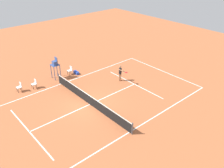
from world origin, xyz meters
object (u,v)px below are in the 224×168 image
tennis_ball (119,90)px  umpire_chair (55,65)px  courtside_chair_far (20,87)px  courtside_chair_near (34,83)px  equipment_bag (76,73)px  player_serving (120,72)px  courtside_chair_mid (70,70)px

tennis_ball → umpire_chair: bearing=27.5°
umpire_chair → courtside_chair_far: size_ratio=2.54×
courtside_chair_near → courtside_chair_far: 1.43m
umpire_chair → equipment_bag: umpire_chair is taller
umpire_chair → equipment_bag: 2.70m
umpire_chair → player_serving: bearing=-136.3°
courtside_chair_near → equipment_bag: courtside_chair_near is taller
courtside_chair_mid → courtside_chair_far: bearing=89.6°
courtside_chair_near → courtside_chair_mid: (0.31, -4.39, 0.00)m
player_serving → courtside_chair_near: (4.53, 7.57, -0.51)m
courtside_chair_near → courtside_chair_mid: bearing=-85.9°
courtside_chair_mid → courtside_chair_far: same height
equipment_bag → courtside_chair_far: bearing=86.7°
courtside_chair_near → equipment_bag: 4.97m
courtside_chair_near → courtside_chair_mid: size_ratio=1.00×
courtside_chair_mid → equipment_bag: courtside_chair_mid is taller
player_serving → tennis_ball: 2.25m
umpire_chair → courtside_chair_far: 4.28m
player_serving → umpire_chair: umpire_chair is taller
courtside_chair_near → tennis_ball: bearing=-134.1°
player_serving → courtside_chair_far: 10.22m
courtside_chair_near → courtside_chair_far: (0.35, 1.39, 0.00)m
courtside_chair_far → equipment_bag: (-0.36, -6.35, -0.38)m
tennis_ball → umpire_chair: umpire_chair is taller
tennis_ball → courtside_chair_far: bearing=50.1°
equipment_bag → courtside_chair_near: bearing=89.9°
courtside_chair_far → umpire_chair: bearing=-87.8°
courtside_chair_mid → tennis_ball: bearing=-164.6°
umpire_chair → courtside_chair_mid: (-0.21, -1.64, -1.07)m
player_serving → courtside_chair_mid: 5.82m
tennis_ball → courtside_chair_near: courtside_chair_near is taller
player_serving → courtside_chair_far: player_serving is taller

